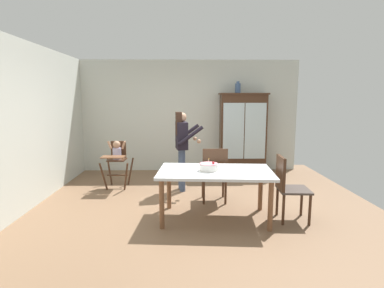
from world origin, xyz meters
TOP-DOWN VIEW (x-y plane):
  - ground_plane at (0.00, 0.00)m, footprint 6.24×6.24m
  - wall_back at (0.00, 2.63)m, footprint 5.32×0.06m
  - wall_left at (-2.63, 0.00)m, footprint 0.06×5.32m
  - china_cabinet at (1.29, 2.37)m, footprint 1.14×0.48m
  - ceramic_vase at (1.15, 2.37)m, footprint 0.13×0.13m
  - high_chair_with_toddler at (-1.46, 1.14)m, footprint 0.59×0.69m
  - adult_person at (-0.15, 0.94)m, footprint 0.56×0.54m
  - dining_table at (0.35, -0.50)m, footprint 1.72×1.08m
  - birthday_cake at (0.26, -0.52)m, footprint 0.28×0.28m
  - dining_chair_far_side at (0.41, 0.19)m, footprint 0.44×0.44m
  - dining_chair_right_end at (1.40, -0.58)m, footprint 0.47×0.47m

SIDE VIEW (x-z plane):
  - ground_plane at x=0.00m, z-range 0.00..0.00m
  - dining_chair_far_side at x=0.41m, z-range 0.08..1.04m
  - dining_chair_right_end at x=1.40m, z-range 0.08..1.04m
  - high_chair_with_toddler at x=-1.46m, z-range 0.18..1.13m
  - dining_table at x=0.35m, z-range 0.28..1.02m
  - birthday_cake at x=0.26m, z-range 0.70..0.89m
  - china_cabinet at x=1.29m, z-range 0.01..1.91m
  - adult_person at x=-0.15m, z-range 0.20..1.73m
  - wall_back at x=0.00m, z-range 0.00..2.70m
  - wall_left at x=-2.63m, z-range 0.00..2.70m
  - ceramic_vase at x=1.15m, z-range 1.89..2.16m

